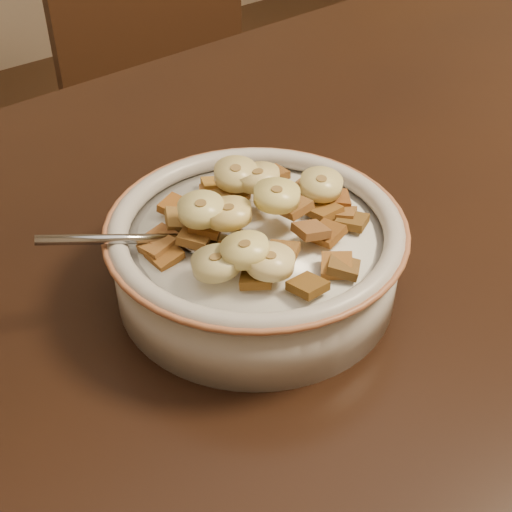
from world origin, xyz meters
TOP-DOWN VIEW (x-y plane):
  - chair at (0.16, 0.74)m, footprint 0.43×0.43m
  - cereal_bowl at (-0.26, 0.05)m, footprint 0.20×0.20m
  - milk at (-0.26, 0.05)m, footprint 0.17×0.17m
  - spoon at (-0.29, 0.06)m, footprint 0.06×0.05m
  - cereal_square_0 at (-0.23, 0.04)m, footprint 0.02×0.02m
  - cereal_square_1 at (-0.25, 0.10)m, footprint 0.03×0.03m
  - cereal_square_2 at (-0.23, 0.11)m, footprint 0.03×0.03m
  - cereal_square_3 at (-0.29, 0.06)m, footprint 0.03×0.03m
  - cereal_square_4 at (-0.21, 0.03)m, footprint 0.02×0.02m
  - cereal_square_5 at (-0.32, 0.07)m, footprint 0.02×0.02m
  - cereal_square_6 at (-0.32, 0.06)m, footprint 0.02×0.02m
  - cereal_square_7 at (-0.26, 0.01)m, footprint 0.03×0.03m
  - cereal_square_8 at (-0.30, 0.08)m, footprint 0.03×0.03m
  - cereal_square_9 at (-0.27, -0.02)m, footprint 0.02×0.02m
  - cereal_square_10 at (-0.24, 0.01)m, footprint 0.02×0.02m
  - cereal_square_11 at (-0.29, 0.10)m, footprint 0.03×0.03m
  - cereal_square_12 at (-0.25, 0.11)m, footprint 0.03×0.03m
  - cereal_square_13 at (-0.29, 0.00)m, footprint 0.03×0.03m
  - cereal_square_14 at (-0.22, 0.01)m, footprint 0.02×0.02m
  - cereal_square_15 at (-0.29, 0.03)m, footprint 0.03×0.03m
  - cereal_square_16 at (-0.29, 0.03)m, footprint 0.03×0.03m
  - cereal_square_17 at (-0.25, 0.08)m, footprint 0.02×0.02m
  - cereal_square_18 at (-0.23, 0.09)m, footprint 0.03×0.03m
  - cereal_square_19 at (-0.20, 0.06)m, footprint 0.02×0.02m
  - cereal_square_20 at (-0.27, 0.08)m, footprint 0.02×0.02m
  - cereal_square_21 at (-0.19, 0.04)m, footprint 0.03×0.03m
  - cereal_square_22 at (-0.20, 0.02)m, footprint 0.03×0.03m
  - cereal_square_23 at (-0.32, 0.07)m, footprint 0.02×0.02m
  - cereal_square_24 at (-0.20, 0.09)m, footprint 0.02×0.02m
  - cereal_square_25 at (-0.20, 0.01)m, footprint 0.03×0.03m
  - cereal_square_26 at (-0.27, 0.08)m, footprint 0.03×0.03m
  - cereal_square_27 at (-0.23, 0.06)m, footprint 0.03×0.03m
  - cereal_square_28 at (-0.24, -0.02)m, footprint 0.03×0.03m
  - cereal_square_29 at (-0.30, 0.06)m, footprint 0.03×0.03m
  - cereal_square_30 at (-0.24, 0.10)m, footprint 0.02×0.02m
  - cereal_square_31 at (-0.24, -0.02)m, footprint 0.03×0.03m
  - banana_slice_0 at (-0.31, 0.02)m, footprint 0.04×0.04m
  - banana_slice_1 at (-0.24, 0.07)m, footprint 0.04×0.04m
  - banana_slice_2 at (-0.25, 0.08)m, footprint 0.04×0.04m
  - banana_slice_3 at (-0.28, 0.05)m, footprint 0.04×0.04m
  - banana_slice_4 at (-0.29, 0.01)m, footprint 0.04×0.04m
  - banana_slice_5 at (-0.29, 0.06)m, footprint 0.04×0.04m
  - banana_slice_6 at (-0.28, -0.00)m, footprint 0.04×0.04m
  - banana_slice_7 at (-0.20, 0.04)m, footprint 0.04×0.04m
  - banana_slice_8 at (-0.25, 0.03)m, footprint 0.04×0.04m

SIDE VIEW (x-z plane):
  - chair at x=0.16m, z-range 0.00..0.85m
  - cereal_bowl at x=-0.26m, z-range 0.75..0.80m
  - milk at x=-0.26m, z-range 0.80..0.80m
  - spoon at x=-0.29m, z-range 0.80..0.81m
  - cereal_square_2 at x=-0.23m, z-range 0.80..0.81m
  - cereal_square_22 at x=-0.20m, z-range 0.80..0.81m
  - cereal_square_6 at x=-0.32m, z-range 0.80..0.81m
  - cereal_square_25 at x=-0.20m, z-range 0.80..0.81m
  - cereal_square_31 at x=-0.24m, z-range 0.80..0.81m
  - cereal_square_1 at x=-0.25m, z-range 0.80..0.81m
  - cereal_square_28 at x=-0.24m, z-range 0.80..0.81m
  - cereal_square_13 at x=-0.29m, z-range 0.80..0.81m
  - cereal_square_21 at x=-0.19m, z-range 0.80..0.81m
  - cereal_square_30 at x=-0.24m, z-range 0.80..0.81m
  - cereal_square_5 at x=-0.32m, z-range 0.80..0.81m
  - cereal_square_24 at x=-0.20m, z-range 0.80..0.81m
  - cereal_square_23 at x=-0.32m, z-range 0.80..0.81m
  - cereal_square_12 at x=-0.25m, z-range 0.80..0.81m
  - cereal_square_11 at x=-0.29m, z-range 0.80..0.81m
  - cereal_square_9 at x=-0.27m, z-range 0.80..0.81m
  - cereal_square_4 at x=-0.21m, z-range 0.80..0.81m
  - cereal_square_14 at x=-0.22m, z-range 0.80..0.81m
  - cereal_square_19 at x=-0.20m, z-range 0.80..0.81m
  - cereal_square_8 at x=-0.30m, z-range 0.80..0.82m
  - cereal_square_15 at x=-0.29m, z-range 0.80..0.82m
  - cereal_square_29 at x=-0.30m, z-range 0.81..0.82m
  - cereal_square_16 at x=-0.29m, z-range 0.81..0.82m
  - cereal_square_18 at x=-0.23m, z-range 0.81..0.82m
  - cereal_square_7 at x=-0.26m, z-range 0.81..0.82m
  - cereal_square_10 at x=-0.24m, z-range 0.81..0.82m
  - cereal_square_3 at x=-0.29m, z-range 0.81..0.82m
  - cereal_square_17 at x=-0.25m, z-range 0.81..0.82m
  - banana_slice_0 at x=-0.31m, z-range 0.81..0.82m
  - cereal_square_26 at x=-0.27m, z-range 0.81..0.82m
  - cereal_square_20 at x=-0.27m, z-range 0.81..0.82m
  - banana_slice_6 at x=-0.28m, z-range 0.81..0.82m
  - cereal_square_0 at x=-0.23m, z-range 0.81..0.82m
  - banana_slice_7 at x=-0.20m, z-range 0.81..0.83m
  - cereal_square_27 at x=-0.23m, z-range 0.81..0.82m
  - banana_slice_4 at x=-0.29m, z-range 0.82..0.83m
  - banana_slice_3 at x=-0.28m, z-range 0.82..0.83m
  - banana_slice_5 at x=-0.29m, z-range 0.82..0.83m
  - banana_slice_1 at x=-0.24m, z-range 0.82..0.84m
  - banana_slice_2 at x=-0.25m, z-range 0.82..0.84m
  - banana_slice_8 at x=-0.25m, z-range 0.83..0.84m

